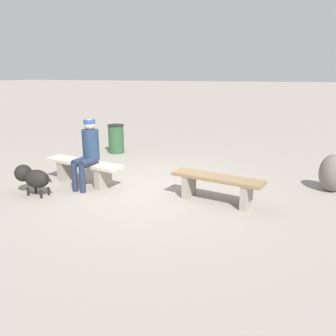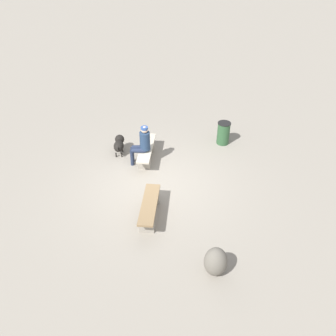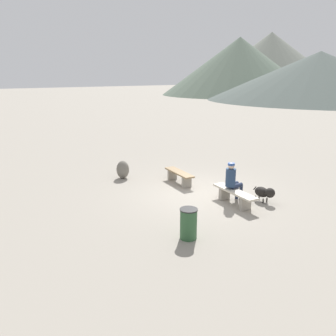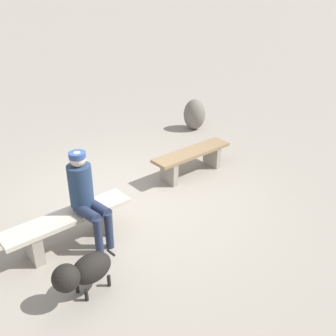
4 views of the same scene
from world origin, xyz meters
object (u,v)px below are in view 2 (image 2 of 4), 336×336
seated_person (142,143)px  boulder (216,262)px  dog (119,144)px  bench_right (147,151)px  bench_left (150,207)px  trash_bin (223,133)px

seated_person → boulder: seated_person is taller
dog → boulder: size_ratio=1.17×
bench_right → boulder: (-4.68, -1.46, 0.04)m
bench_left → bench_right: bearing=9.6°
dog → boulder: (-5.15, -2.39, 0.02)m
bench_left → boulder: (-1.89, -1.41, 0.04)m
bench_left → boulder: boulder is taller
seated_person → trash_bin: size_ratio=1.66×
bench_left → trash_bin: size_ratio=2.06×
boulder → trash_bin: bearing=-12.7°
seated_person → boulder: bearing=-158.2°
boulder → seated_person: bearing=19.7°
trash_bin → boulder: bearing=167.3°
bench_left → dog: dog is taller
bench_right → seated_person: seated_person is taller
bench_right → trash_bin: trash_bin is taller
trash_bin → seated_person: bearing=111.4°
bench_left → bench_right: size_ratio=0.90×
trash_bin → dog: bearing=96.4°
bench_right → seated_person: (-0.24, 0.13, 0.45)m
bench_right → boulder: boulder is taller
trash_bin → boulder: trash_bin is taller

